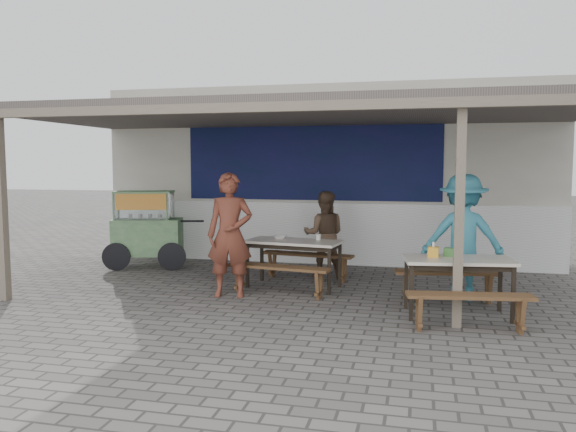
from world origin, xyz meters
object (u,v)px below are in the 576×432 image
(bench_left_wall, at_px, (307,260))
(vendor_cart, at_px, (147,226))
(table_right, at_px, (458,265))
(tissue_box, at_px, (433,252))
(bench_left_street, at_px, (278,273))
(donation_box, at_px, (451,252))
(condiment_jar, at_px, (318,237))
(patron_right_table, at_px, (463,237))
(bench_right_street, at_px, (470,304))
(patron_street_side, at_px, (230,235))
(patron_wall_side, at_px, (324,234))
(table_left, at_px, (294,245))
(condiment_bowl, at_px, (280,237))
(bench_right_wall, at_px, (447,279))

(bench_left_wall, relative_size, vendor_cart, 0.93)
(table_right, bearing_deg, vendor_cart, 150.18)
(vendor_cart, distance_m, tissue_box, 5.64)
(bench_left_street, height_order, donation_box, donation_box)
(table_right, bearing_deg, condiment_jar, 138.83)
(bench_left_street, bearing_deg, patron_right_table, 17.44)
(bench_left_wall, distance_m, tissue_box, 2.73)
(bench_right_street, bearing_deg, condiment_jar, 128.53)
(patron_street_side, height_order, patron_right_table, patron_street_side)
(bench_right_street, xyz_separation_m, patron_wall_side, (-2.18, 2.78, 0.41))
(table_right, bearing_deg, bench_right_street, -90.00)
(patron_right_table, bearing_deg, table_left, -5.88)
(bench_left_street, distance_m, patron_right_table, 2.73)
(bench_left_street, xyz_separation_m, patron_wall_side, (0.43, 1.53, 0.40))
(patron_right_table, relative_size, tissue_box, 13.46)
(vendor_cart, xyz_separation_m, condiment_bowl, (2.82, -0.87, -0.01))
(table_left, relative_size, condiment_bowl, 7.04)
(table_right, height_order, patron_right_table, patron_right_table)
(patron_street_side, bearing_deg, condiment_bowl, 52.79)
(bench_right_street, bearing_deg, condiment_bowl, 135.75)
(donation_box, bearing_deg, table_left, 156.16)
(table_left, height_order, vendor_cart, vendor_cart)
(patron_street_side, distance_m, tissue_box, 2.91)
(patron_street_side, height_order, tissue_box, patron_street_side)
(bench_right_wall, height_order, patron_wall_side, patron_wall_side)
(table_left, xyz_separation_m, patron_right_table, (2.54, -0.20, 0.23))
(vendor_cart, height_order, donation_box, vendor_cart)
(patron_right_table, height_order, condiment_jar, patron_right_table)
(table_left, bearing_deg, bench_left_street, -90.00)
(patron_right_table, bearing_deg, tissue_box, 64.05)
(bench_right_wall, bearing_deg, donation_box, -96.30)
(bench_right_street, bearing_deg, vendor_cart, 144.61)
(table_right, height_order, tissue_box, tissue_box)
(patron_street_side, bearing_deg, vendor_cart, 131.32)
(patron_street_side, height_order, donation_box, patron_street_side)
(bench_left_street, bearing_deg, patron_wall_side, 82.68)
(table_right, bearing_deg, tissue_box, 165.61)
(bench_left_street, relative_size, patron_wall_side, 1.08)
(bench_left_wall, bearing_deg, patron_wall_side, 56.46)
(patron_wall_side, bearing_deg, table_right, 128.38)
(bench_left_street, relative_size, patron_right_table, 0.88)
(patron_street_side, bearing_deg, bench_left_wall, 49.33)
(donation_box, bearing_deg, patron_right_table, 76.19)
(patron_wall_side, bearing_deg, bench_right_wall, 138.57)
(table_left, xyz_separation_m, donation_box, (2.34, -1.03, 0.13))
(bench_left_wall, xyz_separation_m, donation_box, (2.25, -1.66, 0.46))
(condiment_jar, bearing_deg, bench_left_street, -119.43)
(vendor_cart, relative_size, condiment_bowl, 7.74)
(vendor_cart, bearing_deg, patron_street_side, -54.14)
(table_left, bearing_deg, bench_right_street, -28.42)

